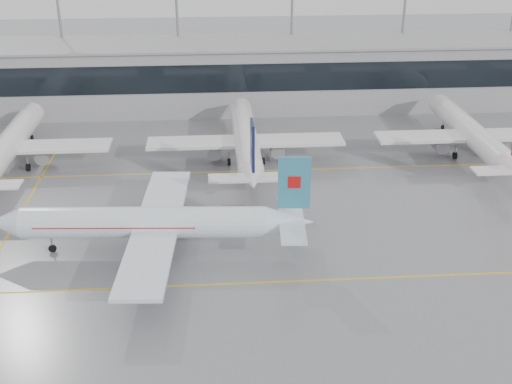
{
  "coord_description": "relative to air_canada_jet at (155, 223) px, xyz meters",
  "views": [
    {
      "loc": [
        -5.03,
        -57.23,
        37.57
      ],
      "look_at": [
        0.0,
        12.0,
        5.0
      ],
      "focal_mm": 45.0,
      "sensor_mm": 36.0,
      "label": 1
    }
  ],
  "objects": [
    {
      "name": "taxi_line_main",
      "position": [
        11.79,
        -7.33,
        -3.72
      ],
      "size": [
        120.0,
        0.25,
        0.01
      ],
      "primitive_type": "cube",
      "color": "yellow",
      "rests_on": "ground"
    },
    {
      "name": "terminal",
      "position": [
        11.79,
        54.67,
        2.27
      ],
      "size": [
        180.0,
        15.0,
        12.0
      ],
      "primitive_type": "cube",
      "color": "#939396",
      "rests_on": "ground"
    },
    {
      "name": "terminal_glass",
      "position": [
        11.79,
        47.12,
        3.77
      ],
      "size": [
        180.0,
        0.2,
        5.0
      ],
      "primitive_type": "cube",
      "color": "black",
      "rests_on": "ground"
    },
    {
      "name": "ground",
      "position": [
        11.79,
        -7.33,
        -3.73
      ],
      "size": [
        320.0,
        320.0,
        0.0
      ],
      "primitive_type": "plane",
      "color": "gray",
      "rests_on": "ground"
    },
    {
      "name": "taxi_line_north",
      "position": [
        11.79,
        22.67,
        -3.72
      ],
      "size": [
        120.0,
        0.25,
        0.01
      ],
      "primitive_type": "cube",
      "color": "yellow",
      "rests_on": "ground"
    },
    {
      "name": "air_canada_jet",
      "position": [
        0.0,
        0.0,
        0.0
      ],
      "size": [
        37.13,
        29.92,
        11.72
      ],
      "rotation": [
        0.0,
        0.0,
        3.08
      ],
      "color": "white",
      "rests_on": "ground"
    },
    {
      "name": "light_masts",
      "position": [
        11.79,
        60.67,
        9.62
      ],
      "size": [
        156.4,
        1.0,
        22.6
      ],
      "color": "gray",
      "rests_on": "ground"
    },
    {
      "name": "parked_jet_d",
      "position": [
        46.79,
        26.36,
        -0.01
      ],
      "size": [
        29.64,
        36.96,
        11.72
      ],
      "rotation": [
        0.0,
        0.0,
        1.57
      ],
      "color": "white",
      "rests_on": "ground"
    },
    {
      "name": "parked_jet_b",
      "position": [
        -23.21,
        26.36,
        -0.01
      ],
      "size": [
        29.64,
        36.96,
        11.72
      ],
      "rotation": [
        0.0,
        0.0,
        1.57
      ],
      "color": "white",
      "rests_on": "ground"
    },
    {
      "name": "taxi_line_cross",
      "position": [
        -18.21,
        7.67,
        -3.72
      ],
      "size": [
        0.25,
        60.0,
        0.01
      ],
      "primitive_type": "cube",
      "color": "yellow",
      "rests_on": "ground"
    },
    {
      "name": "terminal_roof",
      "position": [
        11.79,
        54.67,
        8.47
      ],
      "size": [
        182.0,
        16.0,
        0.4
      ],
      "primitive_type": "cube",
      "color": "gray",
      "rests_on": "ground"
    },
    {
      "name": "parked_jet_c",
      "position": [
        11.79,
        26.36,
        -0.01
      ],
      "size": [
        29.64,
        36.96,
        11.72
      ],
      "rotation": [
        0.0,
        0.0,
        1.57
      ],
      "color": "white",
      "rests_on": "ground"
    }
  ]
}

